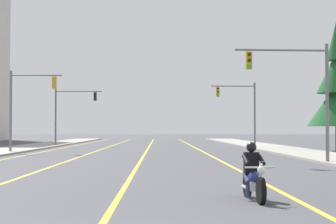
{
  "coord_description": "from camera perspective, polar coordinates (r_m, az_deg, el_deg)",
  "views": [
    {
      "loc": [
        1.02,
        -7.94,
        1.78
      ],
      "look_at": [
        1.35,
        15.02,
        2.47
      ],
      "focal_mm": 61.89,
      "sensor_mm": 36.0,
      "label": 1
    }
  ],
  "objects": [
    {
      "name": "lane_stripe_center",
      "position": [
        52.99,
        -2.0,
        -3.64
      ],
      "size": [
        0.16,
        100.0,
        0.01
      ],
      "primitive_type": "cube",
      "color": "yellow",
      "rests_on": "ground"
    },
    {
      "name": "lane_stripe_left",
      "position": [
        53.22,
        -6.4,
        -3.62
      ],
      "size": [
        0.16,
        100.0,
        0.01
      ],
      "primitive_type": "cube",
      "color": "yellow",
      "rests_on": "ground"
    },
    {
      "name": "lane_stripe_right",
      "position": [
        53.09,
        2.89,
        -3.64
      ],
      "size": [
        0.16,
        100.0,
        0.01
      ],
      "primitive_type": "cube",
      "color": "yellow",
      "rests_on": "ground"
    },
    {
      "name": "lane_stripe_far_left",
      "position": [
        53.77,
        -10.71,
        -3.58
      ],
      "size": [
        0.16,
        100.0,
        0.01
      ],
      "primitive_type": "cube",
      "color": "yellow",
      "rests_on": "ground"
    },
    {
      "name": "sidewalk_kerb_right",
      "position": [
        49.11,
        11.54,
        -3.68
      ],
      "size": [
        4.4,
        110.0,
        0.14
      ],
      "primitive_type": "cube",
      "color": "#9E998E",
      "rests_on": "ground"
    },
    {
      "name": "sidewalk_kerb_left",
      "position": [
        49.59,
        -15.51,
        -3.63
      ],
      "size": [
        4.4,
        110.0,
        0.14
      ],
      "primitive_type": "cube",
      "color": "#9E998E",
      "rests_on": "ground"
    },
    {
      "name": "motorcycle_with_rider",
      "position": [
        14.78,
        8.39,
        -6.35
      ],
      "size": [
        0.7,
        2.19,
        1.46
      ],
      "color": "black",
      "rests_on": "ground"
    },
    {
      "name": "traffic_signal_near_right",
      "position": [
        30.52,
        12.92,
        2.68
      ],
      "size": [
        4.88,
        0.56,
        6.2
      ],
      "color": "slate",
      "rests_on": "ground"
    },
    {
      "name": "traffic_signal_near_left",
      "position": [
        44.79,
        -13.88,
        1.22
      ],
      "size": [
        3.92,
        0.37,
        6.2
      ],
      "color": "slate",
      "rests_on": "ground"
    },
    {
      "name": "traffic_signal_mid_right",
      "position": [
        54.91,
        7.34,
        0.67
      ],
      "size": [
        4.22,
        0.56,
        6.2
      ],
      "color": "slate",
      "rests_on": "ground"
    },
    {
      "name": "traffic_signal_mid_left",
      "position": [
        62.86,
        -9.7,
        0.43
      ],
      "size": [
        5.09,
        0.44,
        6.2
      ],
      "color": "slate",
      "rests_on": "ground"
    }
  ]
}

